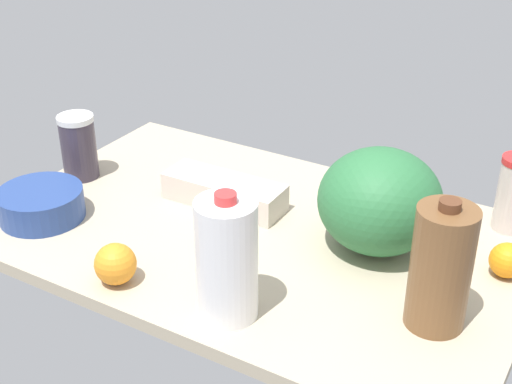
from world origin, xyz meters
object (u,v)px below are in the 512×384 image
at_px(chocolate_milk_jug, 441,268).
at_px(mixing_bowl, 41,204).
at_px(orange_by_jug, 507,260).
at_px(shaker_bottle, 79,146).
at_px(watermelon, 380,201).
at_px(milk_jug, 227,259).
at_px(orange_near_front, 115,264).
at_px(egg_carton, 224,192).

bearing_deg(chocolate_milk_jug, mixing_bowl, 5.57).
height_order(chocolate_milk_jug, orange_by_jug, chocolate_milk_jug).
height_order(mixing_bowl, shaker_bottle, shaker_bottle).
height_order(watermelon, orange_by_jug, watermelon).
height_order(shaker_bottle, orange_by_jug, shaker_bottle).
xyz_separation_m(milk_jug, orange_near_front, (0.25, 0.03, -0.08)).
relative_size(watermelon, orange_by_jug, 3.62).
xyz_separation_m(egg_carton, watermelon, (-0.39, -0.01, 0.08)).
distance_m(mixing_bowl, orange_near_front, 0.34).
bearing_deg(mixing_bowl, watermelon, -158.68).
bearing_deg(chocolate_milk_jug, orange_by_jug, -109.34).
bearing_deg(orange_by_jug, egg_carton, 3.59).
bearing_deg(mixing_bowl, orange_by_jug, -162.56).
height_order(chocolate_milk_jug, shaker_bottle, chocolate_milk_jug).
distance_m(egg_carton, mixing_bowl, 0.43).
bearing_deg(milk_jug, chocolate_milk_jug, -153.51).
bearing_deg(egg_carton, orange_by_jug, -177.18).
xyz_separation_m(chocolate_milk_jug, orange_by_jug, (-0.08, -0.22, -0.08)).
distance_m(egg_carton, watermelon, 0.39).
bearing_deg(orange_by_jug, milk_jug, 43.00).
distance_m(mixing_bowl, shaker_bottle, 0.22).
relative_size(egg_carton, chocolate_milk_jug, 1.15).
distance_m(chocolate_milk_jug, orange_near_front, 0.63).
xyz_separation_m(egg_carton, chocolate_milk_jug, (-0.58, 0.18, 0.09)).
bearing_deg(orange_near_front, mixing_bowl, -19.21).
height_order(egg_carton, milk_jug, milk_jug).
relative_size(egg_carton, orange_by_jug, 4.10).
bearing_deg(egg_carton, chocolate_milk_jug, 161.92).
bearing_deg(chocolate_milk_jug, orange_near_front, 18.72).
xyz_separation_m(watermelon, milk_jug, (0.15, 0.36, 0.01)).
xyz_separation_m(egg_carton, mixing_bowl, (0.33, 0.27, 0.00)).
bearing_deg(orange_near_front, milk_jug, -173.31).
bearing_deg(egg_carton, milk_jug, 123.04).
distance_m(milk_jug, orange_by_jug, 0.58).
height_order(milk_jug, orange_by_jug, milk_jug).
height_order(milk_jug, orange_near_front, milk_jug).
relative_size(mixing_bowl, chocolate_milk_jug, 0.76).
xyz_separation_m(orange_near_front, orange_by_jug, (-0.67, -0.42, -0.01)).
height_order(watermelon, mixing_bowl, watermelon).
height_order(egg_carton, shaker_bottle, shaker_bottle).
bearing_deg(egg_carton, watermelon, -179.14).
xyz_separation_m(mixing_bowl, chocolate_milk_jug, (-0.91, -0.09, 0.09)).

